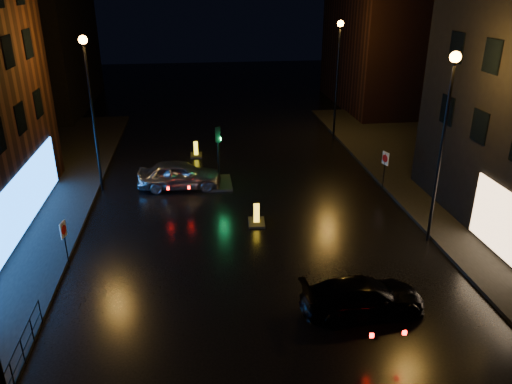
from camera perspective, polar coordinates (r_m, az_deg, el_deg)
ground at (r=17.06m, az=2.88°, el=-16.82°), size 120.00×120.00×0.00m
building_far_left at (r=49.88m, az=-24.05°, el=16.74°), size 8.00×16.00×14.00m
building_far_right at (r=48.38m, az=14.58°, el=16.60°), size 8.00×14.00×12.00m
street_lamp_lfar at (r=27.90m, az=-18.48°, el=10.86°), size 0.44×0.44×8.37m
street_lamp_rnear at (r=22.12m, az=20.84°, el=7.54°), size 0.44×0.44×8.37m
street_lamp_rfar at (r=36.72m, az=9.36°, el=14.43°), size 0.44×0.44×8.37m
traffic_signal at (r=28.84m, az=-4.25°, el=1.85°), size 1.40×2.40×3.45m
guard_railing at (r=16.60m, az=-26.24°, el=-17.70°), size 0.05×6.04×1.00m
silver_hatchback at (r=28.48m, az=-8.72°, el=1.98°), size 4.70×2.00×1.58m
dark_sedan at (r=18.35m, az=12.12°, el=-11.64°), size 4.49×2.00×1.28m
bollard_near at (r=24.22m, az=0.06°, el=-3.13°), size 0.87×1.24×1.03m
bollard_far at (r=33.79m, az=-6.86°, el=4.47°), size 0.78×1.15×0.99m
road_sign_left at (r=21.57m, az=-21.10°, el=-4.45°), size 0.15×0.49×2.04m
road_sign_right at (r=28.49m, az=14.54°, el=3.38°), size 0.20×0.53×2.23m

